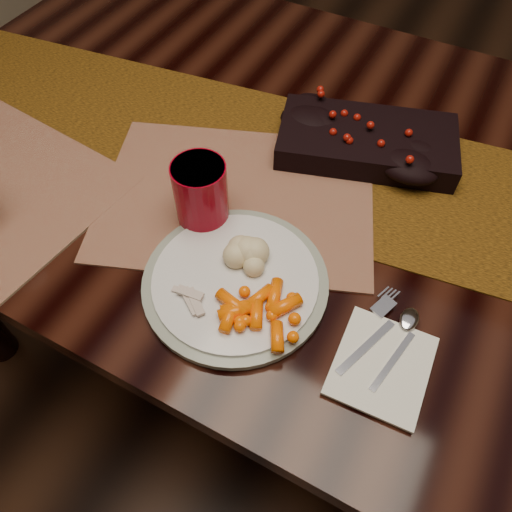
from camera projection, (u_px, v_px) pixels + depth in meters
The scene contains 13 objects.
floor at pixel (307, 353), 1.50m from camera, with size 5.00×5.00×0.00m, color black.
dining_table at pixel (320, 286), 1.20m from camera, with size 1.80×1.00×0.75m, color black.
table_runner at pixel (315, 166), 0.90m from camera, with size 1.65×0.34×0.00m, color #4C2F14.
centerpiece at pixel (367, 138), 0.90m from camera, with size 0.32×0.16×0.06m, color black, non-canonical shape.
placemat_main at pixel (237, 197), 0.86m from camera, with size 0.46×0.34×0.00m, color olive.
dinner_plate at pixel (235, 281), 0.74m from camera, with size 0.28×0.28×0.02m, color silver.
baby_carrots at pixel (261, 313), 0.69m from camera, with size 0.10×0.08×0.02m, color #FF5F01, non-canonical shape.
mashed_potatoes at pixel (247, 252), 0.74m from camera, with size 0.08×0.07×0.05m, color tan, non-canonical shape.
turkey_shreds at pixel (191, 291), 0.72m from camera, with size 0.07×0.06×0.02m, color #C8A193, non-canonical shape.
napkin at pixel (382, 365), 0.67m from camera, with size 0.12×0.14×0.00m, color white.
fork at pixel (370, 336), 0.69m from camera, with size 0.02×0.15×0.00m, color silver, non-canonical shape.
spoon at pixel (398, 348), 0.68m from camera, with size 0.03×0.13×0.00m, color white, non-canonical shape.
red_cup at pixel (201, 195), 0.78m from camera, with size 0.08×0.08×0.12m, color maroon.
Camera 1 is at (0.17, -0.64, 1.39)m, focal length 35.00 mm.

